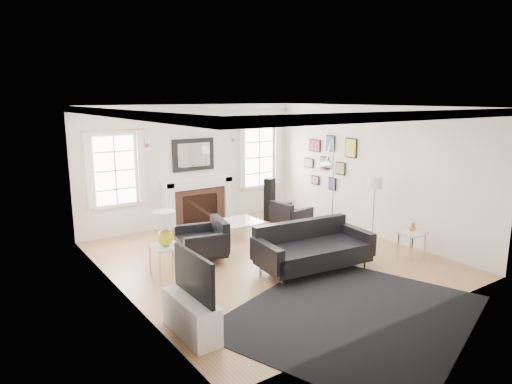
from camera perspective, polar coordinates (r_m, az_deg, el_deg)
floor at (r=8.64m, az=1.53°, el=-8.30°), size 6.00×6.00×0.00m
back_wall at (r=10.79m, az=-7.90°, el=3.35°), size 5.50×0.04×2.80m
front_wall at (r=6.17m, az=18.34°, el=-3.54°), size 5.50×0.04×2.80m
left_wall at (r=7.03m, az=-16.82°, el=-1.60°), size 0.04×6.00×2.80m
right_wall at (r=10.11m, az=14.26°, el=2.52°), size 0.04×6.00×2.80m
ceiling at (r=8.11m, az=1.64°, el=10.62°), size 5.50×6.00×0.02m
crown_molding at (r=8.11m, az=1.64°, el=10.19°), size 5.50×6.00×0.12m
fireplace at (r=10.77m, az=-7.26°, el=-1.30°), size 1.70×0.69×1.11m
mantel_mirror at (r=10.72m, az=-7.83°, el=4.64°), size 1.05×0.07×0.75m
window_left at (r=10.04m, az=-17.22°, el=2.64°), size 1.24×0.15×1.62m
window_right at (r=11.68m, az=0.35°, el=4.39°), size 1.24×0.15×1.62m
gallery_wall at (r=10.95m, az=9.08°, el=4.14°), size 0.04×1.73×1.29m
tv_unit at (r=5.99m, az=-8.04°, el=-14.46°), size 0.35×1.00×1.09m
area_rug at (r=6.70m, az=12.06°, el=-14.70°), size 4.19×3.84×0.01m
sofa at (r=8.09m, az=6.90°, el=-7.08°), size 2.12×1.15×0.66m
armchair_left at (r=8.49m, az=-6.46°, el=-6.22°), size 1.02×1.09×0.63m
armchair_right at (r=10.49m, az=4.18°, el=-2.99°), size 0.78×0.85×0.53m
coffee_table at (r=9.77m, az=-2.06°, el=-3.80°), size 0.83×0.83×0.37m
side_table_left at (r=7.83m, az=-11.20°, el=-7.33°), size 0.49×0.49×0.54m
nesting_table at (r=8.99m, az=18.92°, el=-5.51°), size 0.46×0.38×0.50m
gourd_lamp at (r=7.70m, az=-11.34°, el=-4.18°), size 0.37×0.37×0.59m
orange_vase at (r=8.93m, az=19.01°, el=-4.20°), size 0.11×0.11×0.18m
arc_floor_lamp at (r=9.31m, az=9.22°, el=0.64°), size 1.55×1.44×2.20m
stick_floor_lamp at (r=9.36m, az=14.64°, el=0.71°), size 0.29×0.29×1.42m
speaker_tower at (r=11.08m, az=1.70°, el=-0.95°), size 0.27×0.27×1.04m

